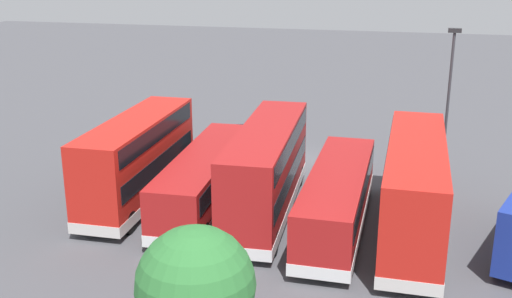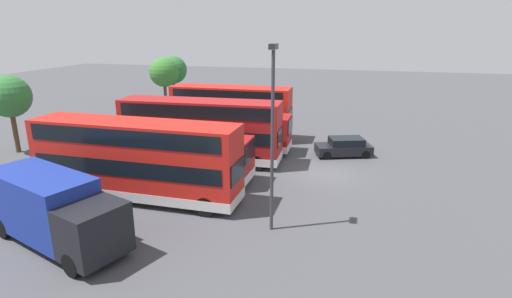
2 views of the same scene
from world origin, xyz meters
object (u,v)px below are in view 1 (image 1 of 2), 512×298
object	(u,v)px
bus_single_deck_second	(337,198)
car_hatchback_silver	(241,140)
bus_double_decker_third	(267,168)
bus_double_decker_fifth	(138,158)
bus_single_deck_fourth	(206,177)
lamp_post_tall	(449,95)
bus_double_decker_near_end	(414,187)

from	to	relation	value
bus_single_deck_second	car_hatchback_silver	bearing A→B (deg)	-55.16
bus_double_decker_third	bus_double_decker_fifth	size ratio (longest dim) A/B	1.11
bus_single_deck_fourth	bus_double_decker_fifth	world-z (taller)	bus_double_decker_fifth
bus_double_decker_fifth	car_hatchback_silver	bearing A→B (deg)	-106.51
bus_single_deck_second	lamp_post_tall	world-z (taller)	lamp_post_tall
lamp_post_tall	bus_double_decker_fifth	bearing A→B (deg)	24.27
bus_double_decker_near_end	car_hatchback_silver	size ratio (longest dim) A/B	2.68
bus_single_deck_fourth	car_hatchback_silver	xyz separation A→B (m)	(0.75, -9.91, -0.92)
bus_double_decker_fifth	bus_single_deck_fourth	bearing A→B (deg)	-178.48
bus_single_deck_fourth	bus_double_decker_third	bearing A→B (deg)	177.26
bus_double_decker_near_end	bus_single_deck_fourth	distance (m)	10.55
bus_single_deck_fourth	lamp_post_tall	world-z (taller)	lamp_post_tall
bus_double_decker_fifth	lamp_post_tall	size ratio (longest dim) A/B	1.20
bus_single_deck_second	bus_double_decker_fifth	bearing A→B (deg)	-5.68
lamp_post_tall	bus_single_deck_second	bearing A→B (deg)	57.64
bus_double_decker_near_end	bus_double_decker_third	world-z (taller)	same
bus_single_deck_second	bus_double_decker_third	bearing A→B (deg)	-15.22
bus_double_decker_fifth	lamp_post_tall	world-z (taller)	lamp_post_tall
bus_double_decker_near_end	bus_single_deck_fourth	xyz separation A→B (m)	(10.45, -1.12, -0.83)
bus_single_deck_second	bus_double_decker_third	world-z (taller)	bus_double_decker_third
bus_double_decker_fifth	bus_single_deck_second	bearing A→B (deg)	174.32
bus_double_decker_third	car_hatchback_silver	world-z (taller)	bus_double_decker_third
bus_double_decker_third	bus_double_decker_near_end	bearing A→B (deg)	172.36
bus_double_decker_near_end	lamp_post_tall	distance (m)	8.77
bus_single_deck_second	lamp_post_tall	xyz separation A→B (m)	(-5.21, -8.22, 3.48)
bus_single_deck_fourth	lamp_post_tall	xyz separation A→B (m)	(-12.16, -7.06, 3.48)
bus_single_deck_second	bus_single_deck_fourth	bearing A→B (deg)	-9.47
bus_double_decker_near_end	car_hatchback_silver	xyz separation A→B (m)	(11.21, -11.03, -1.75)
bus_double_decker_third	bus_single_deck_fourth	xyz separation A→B (m)	(3.26, -0.16, -0.83)
bus_single_deck_second	bus_single_deck_fourth	size ratio (longest dim) A/B	0.98
bus_single_deck_second	bus_double_decker_near_end	bearing A→B (deg)	-179.38
bus_double_decker_near_end	bus_single_deck_second	xyz separation A→B (m)	(3.51, 0.04, -0.83)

